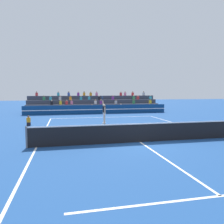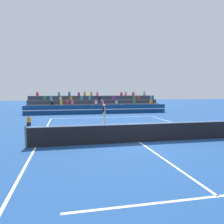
% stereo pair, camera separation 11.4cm
% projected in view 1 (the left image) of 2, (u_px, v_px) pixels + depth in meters
% --- Properties ---
extents(ground_plane, '(120.00, 120.00, 0.00)m').
position_uv_depth(ground_plane, '(140.00, 142.00, 12.13)').
color(ground_plane, navy).
extents(court_lines, '(11.10, 23.90, 0.01)m').
position_uv_depth(court_lines, '(140.00, 142.00, 12.13)').
color(court_lines, white).
rests_on(court_lines, ground).
extents(tennis_net, '(12.00, 0.10, 1.10)m').
position_uv_depth(tennis_net, '(140.00, 132.00, 12.08)').
color(tennis_net, slate).
rests_on(tennis_net, ground).
extents(sponsor_banner_wall, '(18.00, 0.26, 1.10)m').
position_uv_depth(sponsor_banner_wall, '(98.00, 109.00, 27.50)').
color(sponsor_banner_wall, navy).
rests_on(sponsor_banner_wall, ground).
extents(bleacher_stand, '(17.95, 3.80, 2.83)m').
position_uv_depth(bleacher_stand, '(94.00, 106.00, 30.56)').
color(bleacher_stand, '#383D4C').
rests_on(bleacher_stand, ground).
extents(ball_kid_courtside, '(0.30, 0.36, 0.84)m').
position_uv_depth(ball_kid_courtside, '(29.00, 122.00, 17.95)').
color(ball_kid_courtside, black).
rests_on(ball_kid_courtside, ground).
extents(tennis_player, '(0.33, 1.11, 2.45)m').
position_uv_depth(tennis_player, '(104.00, 112.00, 19.01)').
color(tennis_player, beige).
rests_on(tennis_player, ground).
extents(tennis_ball, '(0.07, 0.07, 0.07)m').
position_uv_depth(tennis_ball, '(162.00, 126.00, 17.50)').
color(tennis_ball, '#C6DB33').
rests_on(tennis_ball, ground).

